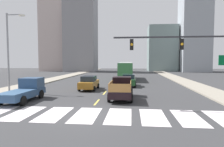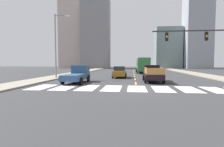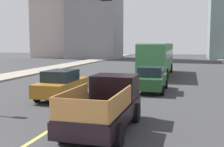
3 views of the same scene
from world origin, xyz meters
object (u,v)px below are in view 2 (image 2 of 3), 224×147
Objects in this scene: sedan_near_left at (120,72)px; streetlight_left at (57,43)px; sedan_far at (150,71)px; traffic_signal_gantry at (219,43)px; pickup_dark at (78,74)px; pickup_stakebed at (152,74)px; city_bus at (143,64)px.

sedan_near_left is 0.49× the size of streetlight_left.
streetlight_left reaches higher than sedan_near_left.
traffic_signal_gantry is (5.31, -12.34, 3.36)m from sedan_far.
streetlight_left is (-4.35, 4.44, 4.05)m from pickup_dark.
sedan_far is 0.49× the size of streetlight_left.
sedan_far is 6.27m from sedan_near_left.
pickup_stakebed is 0.48× the size of city_bus.
sedan_far is at bearing 50.96° from pickup_dark.
sedan_near_left is (-4.19, -13.69, -1.09)m from city_bus.
pickup_dark is at bearing -123.16° from sedan_near_left.
sedan_far is 0.46× the size of traffic_signal_gantry.
traffic_signal_gantry is at bearing -17.09° from streetlight_left.
city_bus is 2.45× the size of sedan_far.
city_bus is 23.00m from traffic_signal_gantry.
sedan_near_left is at bearing 131.71° from pickup_stakebed.
pickup_dark is (-8.64, -2.02, -0.02)m from pickup_stakebed.
traffic_signal_gantry reaches higher than sedan_far.
sedan_far is (0.69, -9.75, -1.09)m from city_bus.
streetlight_left is (-13.00, 2.42, 4.03)m from pickup_stakebed.
city_bus is at bearing 68.62° from pickup_dark.
pickup_stakebed is 13.82m from streetlight_left.
pickup_dark is 0.58× the size of streetlight_left.
streetlight_left reaches higher than pickup_stakebed.
pickup_stakebed is 0.55× the size of traffic_signal_gantry.
pickup_stakebed is 1.18× the size of sedan_near_left.
pickup_stakebed reaches higher than sedan_far.
city_bus is at bearing 51.65° from streetlight_left.
streetlight_left is (-12.88, -16.28, 3.02)m from city_bus.
sedan_far is at bearing 37.38° from sedan_near_left.
city_bus is at bearing 71.47° from sedan_near_left.
traffic_signal_gantry reaches higher than pickup_stakebed.
pickup_dark is 22.44m from city_bus.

